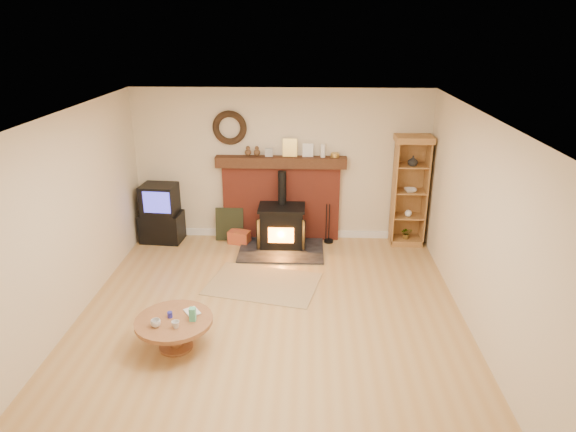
{
  "coord_description": "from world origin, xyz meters",
  "views": [
    {
      "loc": [
        0.46,
        -5.7,
        3.59
      ],
      "look_at": [
        0.19,
        1.0,
        1.05
      ],
      "focal_mm": 32.0,
      "sensor_mm": 36.0,
      "label": 1
    }
  ],
  "objects_px": {
    "tv_unit": "(161,214)",
    "curio_cabinet": "(409,191)",
    "wood_stove": "(282,228)",
    "coffee_table": "(174,325)"
  },
  "relations": [
    {
      "from": "tv_unit",
      "to": "wood_stove",
      "type": "bearing_deg",
      "value": -5.33
    },
    {
      "from": "tv_unit",
      "to": "coffee_table",
      "type": "relative_size",
      "value": 1.13
    },
    {
      "from": "tv_unit",
      "to": "curio_cabinet",
      "type": "bearing_deg",
      "value": 1.16
    },
    {
      "from": "wood_stove",
      "to": "tv_unit",
      "type": "distance_m",
      "value": 2.11
    },
    {
      "from": "curio_cabinet",
      "to": "coffee_table",
      "type": "relative_size",
      "value": 2.09
    },
    {
      "from": "curio_cabinet",
      "to": "tv_unit",
      "type": "bearing_deg",
      "value": -178.84
    },
    {
      "from": "wood_stove",
      "to": "coffee_table",
      "type": "height_order",
      "value": "wood_stove"
    },
    {
      "from": "curio_cabinet",
      "to": "coffee_table",
      "type": "bearing_deg",
      "value": -135.01
    },
    {
      "from": "curio_cabinet",
      "to": "coffee_table",
      "type": "height_order",
      "value": "curio_cabinet"
    },
    {
      "from": "wood_stove",
      "to": "coffee_table",
      "type": "relative_size",
      "value": 1.56
    }
  ]
}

